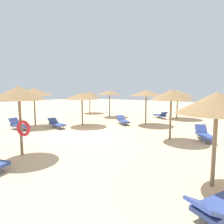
# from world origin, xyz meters

# --- Properties ---
(ground_plane) EXTENTS (80.00, 80.00, 0.00)m
(ground_plane) POSITION_xyz_m (0.00, 0.00, 0.00)
(ground_plane) COLOR #DBBA8C
(parasol_0) EXTENTS (2.39, 2.39, 2.89)m
(parasol_0) POSITION_xyz_m (4.81, 2.07, 2.58)
(parasol_0) COLOR #75604C
(parasol_0) RESTS_ON ground
(parasol_1) EXTENTS (2.82, 2.82, 2.88)m
(parasol_1) POSITION_xyz_m (1.45, 5.79, 2.61)
(parasol_1) COLOR #75604C
(parasol_1) RESTS_ON ground
(parasol_2) EXTENTS (2.26, 2.26, 3.03)m
(parasol_2) POSITION_xyz_m (0.46, -4.36, 2.68)
(parasol_2) COLOR #75604C
(parasol_2) RESTS_ON ground
(parasol_3) EXTENTS (2.85, 2.85, 3.01)m
(parasol_3) POSITION_xyz_m (-5.43, -0.02, 2.71)
(parasol_3) COLOR #75604C
(parasol_3) RESTS_ON ground
(parasol_4) EXTENTS (2.82, 2.82, 2.65)m
(parasol_4) POSITION_xyz_m (-2.50, 2.34, 2.38)
(parasol_4) COLOR #75604C
(parasol_4) RESTS_ON ground
(parasol_5) EXTENTS (3.16, 3.16, 2.82)m
(parasol_5) POSITION_xyz_m (2.49, 10.73, 2.51)
(parasol_5) COLOR #75604C
(parasol_5) RESTS_ON ground
(parasol_6) EXTENTS (2.32, 2.32, 2.81)m
(parasol_6) POSITION_xyz_m (7.69, -2.48, 2.48)
(parasol_6) COLOR #75604C
(parasol_6) RESTS_ON ground
(parasol_7) EXTENTS (2.61, 2.61, 2.84)m
(parasol_7) POSITION_xyz_m (-3.85, 7.82, 2.58)
(parasol_7) COLOR #75604C
(parasol_7) RESTS_ON ground
(parasol_8) EXTENTS (2.50, 2.50, 2.70)m
(parasol_8) POSITION_xyz_m (-7.87, 9.06, 2.35)
(parasol_8) COLOR #75604C
(parasol_8) RESTS_ON ground
(lounger_0) EXTENTS (1.43, 1.95, 0.78)m
(lounger_0) POSITION_xyz_m (6.43, 3.15, 0.32)
(lounger_0) COLOR #33478C
(lounger_0) RESTS_ON ground
(lounger_1) EXTENTS (1.87, 1.72, 0.66)m
(lounger_1) POSITION_xyz_m (-0.18, 4.80, 0.31)
(lounger_1) COLOR #33478C
(lounger_1) RESTS_ON ground
(lounger_3) EXTENTS (1.87, 0.69, 0.79)m
(lounger_3) POSITION_xyz_m (-5.09, -1.54, 0.32)
(lounger_3) COLOR #33478C
(lounger_3) RESTS_ON ground
(lounger_4) EXTENTS (2.00, 1.03, 0.67)m
(lounger_4) POSITION_xyz_m (-3.42, 0.48, 0.31)
(lounger_4) COLOR #33478C
(lounger_4) RESTS_ON ground
(lounger_5) EXTENTS (1.87, 1.68, 0.74)m
(lounger_5) POSITION_xyz_m (1.06, 9.95, 0.32)
(lounger_5) COLOR #33478C
(lounger_5) RESTS_ON ground
(lounger_6) EXTENTS (1.41, 2.00, 0.63)m
(lounger_6) POSITION_xyz_m (8.11, -3.94, 0.31)
(lounger_6) COLOR #33478C
(lounger_6) RESTS_ON ground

